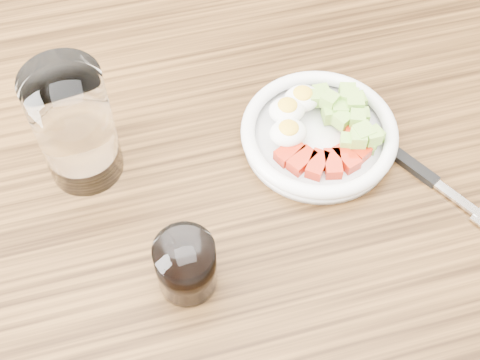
% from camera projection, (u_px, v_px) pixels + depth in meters
% --- Properties ---
extents(dining_table, '(1.50, 0.90, 0.77)m').
position_uv_depth(dining_table, '(249.00, 237.00, 0.90)').
color(dining_table, brown).
rests_on(dining_table, ground).
extents(bowl, '(0.20, 0.20, 0.05)m').
position_uv_depth(bowl, '(320.00, 131.00, 0.85)').
color(bowl, white).
rests_on(bowl, dining_table).
extents(fork, '(0.13, 0.20, 0.01)m').
position_uv_depth(fork, '(421.00, 172.00, 0.83)').
color(fork, black).
rests_on(fork, dining_table).
extents(water_glass, '(0.09, 0.09, 0.16)m').
position_uv_depth(water_glass, '(74.00, 126.00, 0.77)').
color(water_glass, white).
rests_on(water_glass, dining_table).
extents(coffee_glass, '(0.07, 0.07, 0.08)m').
position_uv_depth(coffee_glass, '(186.00, 266.00, 0.72)').
color(coffee_glass, white).
rests_on(coffee_glass, dining_table).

